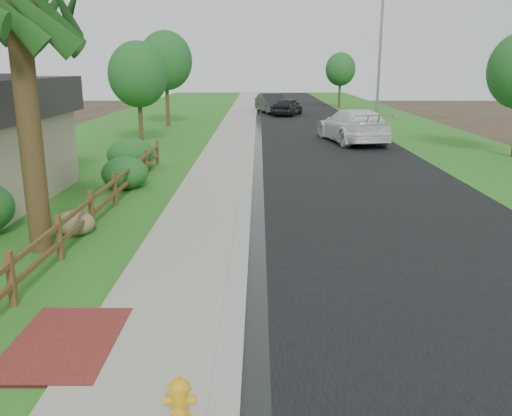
{
  "coord_description": "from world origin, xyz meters",
  "views": [
    {
      "loc": [
        0.83,
        -8.62,
        4.28
      ],
      "look_at": [
        0.77,
        3.6,
        1.05
      ],
      "focal_mm": 38.0,
      "sensor_mm": 36.0,
      "label": 1
    }
  ],
  "objects_px": {
    "fire_hydrant": "(180,403)",
    "palm_tree": "(16,4)",
    "streetlight": "(377,54)",
    "white_suv": "(353,126)",
    "dark_car_mid": "(288,106)",
    "ranch_fence": "(104,197)"
  },
  "relations": [
    {
      "from": "white_suv",
      "to": "streetlight",
      "type": "relative_size",
      "value": 0.74
    },
    {
      "from": "fire_hydrant",
      "to": "streetlight",
      "type": "height_order",
      "value": "streetlight"
    },
    {
      "from": "ranch_fence",
      "to": "white_suv",
      "type": "xyz_separation_m",
      "value": [
        9.76,
        15.82,
        0.35
      ]
    },
    {
      "from": "white_suv",
      "to": "fire_hydrant",
      "type": "bearing_deg",
      "value": 65.9
    },
    {
      "from": "ranch_fence",
      "to": "fire_hydrant",
      "type": "distance_m",
      "value": 10.04
    },
    {
      "from": "fire_hydrant",
      "to": "streetlight",
      "type": "xyz_separation_m",
      "value": [
        8.64,
        31.04,
        4.58
      ]
    },
    {
      "from": "palm_tree",
      "to": "white_suv",
      "type": "xyz_separation_m",
      "value": [
        10.46,
        18.72,
        -4.55
      ]
    },
    {
      "from": "palm_tree",
      "to": "streetlight",
      "type": "bearing_deg",
      "value": 62.38
    },
    {
      "from": "ranch_fence",
      "to": "fire_hydrant",
      "type": "bearing_deg",
      "value": -69.59
    },
    {
      "from": "ranch_fence",
      "to": "palm_tree",
      "type": "distance_m",
      "value": 5.74
    },
    {
      "from": "fire_hydrant",
      "to": "palm_tree",
      "type": "bearing_deg",
      "value": 122.85
    },
    {
      "from": "dark_car_mid",
      "to": "streetlight",
      "type": "relative_size",
      "value": 0.51
    },
    {
      "from": "ranch_fence",
      "to": "dark_car_mid",
      "type": "relative_size",
      "value": 3.75
    },
    {
      "from": "ranch_fence",
      "to": "palm_tree",
      "type": "relative_size",
      "value": 2.56
    },
    {
      "from": "palm_tree",
      "to": "streetlight",
      "type": "xyz_separation_m",
      "value": [
        12.84,
        24.54,
        -0.54
      ]
    },
    {
      "from": "ranch_fence",
      "to": "white_suv",
      "type": "relative_size",
      "value": 2.59
    },
    {
      "from": "white_suv",
      "to": "streetlight",
      "type": "distance_m",
      "value": 7.45
    },
    {
      "from": "fire_hydrant",
      "to": "dark_car_mid",
      "type": "xyz_separation_m",
      "value": [
        3.45,
        42.29,
        0.39
      ]
    },
    {
      "from": "palm_tree",
      "to": "streetlight",
      "type": "distance_m",
      "value": 27.7
    },
    {
      "from": "dark_car_mid",
      "to": "streetlight",
      "type": "bearing_deg",
      "value": 133.08
    },
    {
      "from": "palm_tree",
      "to": "dark_car_mid",
      "type": "height_order",
      "value": "palm_tree"
    },
    {
      "from": "ranch_fence",
      "to": "streetlight",
      "type": "relative_size",
      "value": 1.92
    }
  ]
}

